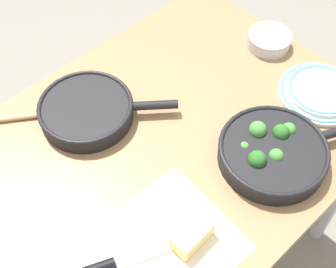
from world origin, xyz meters
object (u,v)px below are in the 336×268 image
at_px(grater_knife, 114,263).
at_px(skillet_broccoli, 273,151).
at_px(dinner_plate_stack, 321,92).
at_px(prep_bowl_steel, 269,40).
at_px(skillet_eggs, 87,110).
at_px(wooden_spoon, 34,115).
at_px(cheese_block, 192,236).

bearing_deg(grater_knife, skillet_broccoli, 16.83).
relative_size(dinner_plate_stack, prep_bowl_steel, 1.80).
relative_size(skillet_broccoli, skillet_eggs, 1.26).
relative_size(wooden_spoon, dinner_plate_stack, 1.53).
relative_size(wooden_spoon, prep_bowl_steel, 2.75).
xyz_separation_m(grater_knife, dinner_plate_stack, (-0.73, 0.02, 0.00)).
xyz_separation_m(wooden_spoon, grater_knife, (0.11, 0.46, 0.00)).
xyz_separation_m(skillet_eggs, dinner_plate_stack, (-0.52, 0.38, -0.01)).
height_order(wooden_spoon, grater_knife, grater_knife).
bearing_deg(grater_knife, skillet_eggs, 83.77).
xyz_separation_m(skillet_eggs, cheese_block, (0.05, 0.44, -0.00)).
distance_m(skillet_broccoli, cheese_block, 0.30).
xyz_separation_m(skillet_broccoli, cheese_block, (0.30, 0.02, -0.01)).
relative_size(wooden_spoon, grater_knife, 1.57).
xyz_separation_m(wooden_spoon, cheese_block, (-0.05, 0.54, 0.02)).
height_order(skillet_broccoli, cheese_block, skillet_broccoli).
bearing_deg(cheese_block, skillet_broccoli, -176.69).
xyz_separation_m(cheese_block, dinner_plate_stack, (-0.57, -0.06, -0.01)).
bearing_deg(skillet_broccoli, dinner_plate_stack, 32.76).
height_order(skillet_broccoli, dinner_plate_stack, skillet_broccoli).
height_order(wooden_spoon, cheese_block, cheese_block).
height_order(skillet_broccoli, skillet_eggs, skillet_broccoli).
bearing_deg(cheese_block, dinner_plate_stack, -174.05).
height_order(skillet_eggs, wooden_spoon, skillet_eggs).
bearing_deg(wooden_spoon, skillet_eggs, -8.14).
xyz_separation_m(skillet_broccoli, dinner_plate_stack, (-0.27, -0.04, -0.02)).
distance_m(dinner_plate_stack, prep_bowl_steel, 0.24).
xyz_separation_m(cheese_block, prep_bowl_steel, (-0.62, -0.29, -0.00)).
bearing_deg(prep_bowl_steel, grater_knife, 15.31).
bearing_deg(grater_knife, cheese_block, -1.05).
bearing_deg(skillet_eggs, dinner_plate_stack, 3.32).
relative_size(skillet_broccoli, grater_knife, 1.78).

